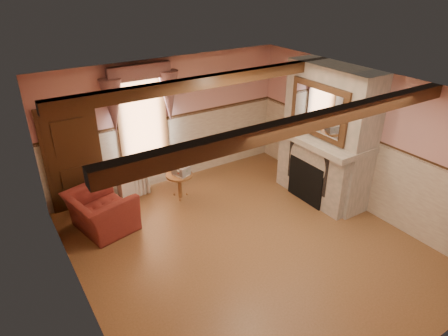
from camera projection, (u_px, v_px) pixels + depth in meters
floor at (246, 246)px, 7.11m from camera, size 5.50×6.00×0.01m
ceiling at (251, 92)px, 5.85m from camera, size 5.50×6.00×0.01m
wall_back at (168, 122)px, 8.73m from camera, size 5.50×0.02×2.80m
wall_front at (414, 288)px, 4.23m from camera, size 5.50×0.02×2.80m
wall_left at (76, 230)px, 5.16m from camera, size 0.02×6.00×2.80m
wall_right at (362, 141)px, 7.80m from camera, size 0.02×6.00×2.80m
wainscot at (247, 210)px, 6.77m from camera, size 5.50×6.00×1.50m
chair_rail at (249, 171)px, 6.43m from camera, size 5.50×6.00×0.08m
firebox at (308, 181)px, 8.32m from camera, size 0.20×0.95×0.90m
armchair at (101, 211)px, 7.43m from camera, size 1.23×1.34×0.75m
side_table at (180, 186)px, 8.49m from camera, size 0.62×0.62×0.55m
book_stack at (181, 170)px, 8.32m from camera, size 0.35×0.39×0.20m
radiator at (134, 184)px, 8.51m from camera, size 0.72×0.35×0.60m
bowl at (325, 135)px, 7.92m from camera, size 0.34×0.34×0.08m
mantel_clock at (295, 119)px, 8.56m from camera, size 0.14×0.24×0.20m
oil_lamp at (312, 124)px, 8.16m from camera, size 0.11×0.11×0.28m
candle_red at (352, 144)px, 7.40m from camera, size 0.06×0.06×0.16m
jar_yellow at (345, 142)px, 7.53m from camera, size 0.06×0.06×0.12m
fireplace at (328, 134)px, 8.10m from camera, size 0.85×2.00×2.80m
mantel at (321, 138)px, 8.03m from camera, size 1.05×2.05×0.12m
overmantel_mirror at (318, 111)px, 7.66m from camera, size 0.06×1.44×1.04m
door at (74, 160)px, 7.83m from camera, size 1.10×0.10×2.10m
window at (142, 117)px, 8.31m from camera, size 1.06×0.08×2.02m
window_drapes at (141, 89)px, 7.97m from camera, size 1.30×0.14×1.40m
ceiling_beam_front at (308, 123)px, 4.99m from camera, size 5.50×0.18×0.20m
ceiling_beam_back at (209, 81)px, 6.79m from camera, size 5.50×0.18×0.20m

